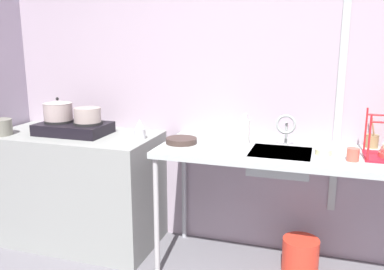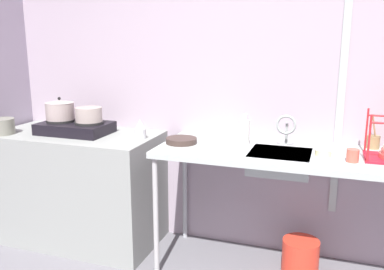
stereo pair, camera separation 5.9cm
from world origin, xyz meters
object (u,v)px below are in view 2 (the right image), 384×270
Objects in this scene: cup_by_rack at (353,155)px; bottle_by_sink at (245,132)px; faucet at (286,126)px; stove at (75,127)px; bucket_on_floor at (300,257)px; small_bowl_on_drainboard at (323,153)px; pot_beside_stove at (2,126)px; pot_on_left_burner at (60,110)px; sink_basin at (280,162)px; percolator at (140,129)px; frying_pan at (181,141)px; utensil_jar at (373,142)px; pot_on_right_burner at (89,114)px.

bottle_by_sink is (-0.68, 0.18, 0.05)m from cup_by_rack.
faucet is at bearing 150.97° from cup_by_rack.
stove reaches higher than bucket_on_floor.
bottle_by_sink is (-0.27, -0.05, -0.05)m from faucet.
small_bowl_on_drainboard is 0.46× the size of bottle_by_sink.
bucket_on_floor is (2.23, 0.25, -0.81)m from pot_beside_stove.
sink_basin is (1.69, -0.04, -0.24)m from pot_on_left_burner.
percolator reaches higher than frying_pan.
pot_on_left_burner is 1.43m from bottle_by_sink.
frying_pan is 1.28m from utensil_jar.
percolator reaches higher than stove.
bottle_by_sink is at bearing 176.89° from bucket_on_floor.
cup_by_rack is (1.44, -0.12, -0.03)m from percolator.
pot_on_left_burner is 1.95m from small_bowl_on_drainboard.
utensil_jar is (1.58, 0.25, -0.02)m from percolator.
utensil_jar is at bearing 6.66° from pot_on_left_burner.
bucket_on_floor is at bearing -151.98° from utensil_jar.
pot_beside_stove is 2.68m from utensil_jar.
faucet is (1.57, 0.12, 0.09)m from stove.
utensil_jar is at bearing 9.08° from percolator.
pot_on_left_burner is 1.02× the size of frying_pan.
stove is at bearing -178.86° from percolator.
percolator reaches higher than pot_beside_stove.
faucet reaches higher than percolator.
faucet is at bearing 3.93° from pot_on_left_burner.
frying_pan is (-0.69, -0.14, -0.12)m from faucet.
bottle_by_sink is 0.85m from utensil_jar.
pot_on_left_burner reaches higher than pot_beside_stove.
pot_on_left_burner is at bearing -178.53° from bucket_on_floor.
utensil_jar is (2.12, 0.26, -0.00)m from stove.
bottle_by_sink is (1.30, 0.07, 0.04)m from stove.
percolator is 0.63× the size of utensil_jar.
pot_on_left_burner reaches higher than small_bowl_on_drainboard.
small_bowl_on_drainboard is (0.25, -0.15, -0.12)m from faucet.
sink_basin is at bearing -178.19° from small_bowl_on_drainboard.
cup_by_rack is at bearing -4.74° from frying_pan.
sink_basin is 4.97× the size of cup_by_rack.
pot_on_left_burner reaches higher than pot_on_right_burner.
bottle_by_sink is at bearing 8.40° from pot_beside_stove.
cup_by_rack is at bearing -3.08° from pot_on_left_burner.
small_bowl_on_drainboard is at bearing -30.83° from faucet.
bottle_by_sink is (-0.52, 0.10, 0.07)m from small_bowl_on_drainboard.
percolator is at bearing -178.22° from bucket_on_floor.
small_bowl_on_drainboard is 0.40× the size of bucket_on_floor.
faucet is 0.88× the size of bucket_on_floor.
utensil_jar reaches higher than bucket_on_floor.
pot_on_right_burner is 0.92× the size of frying_pan.
faucet is (0.01, 0.16, 0.20)m from sink_basin.
sink_basin is (2.07, 0.16, -0.12)m from pot_beside_stove.
cup_by_rack is (2.11, -0.11, -0.14)m from pot_on_left_burner.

